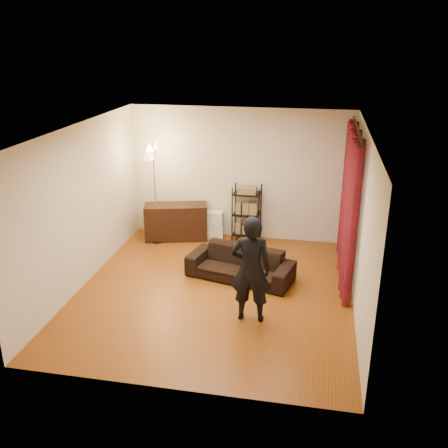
% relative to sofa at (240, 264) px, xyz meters
% --- Properties ---
extents(floor, '(5.00, 5.00, 0.00)m').
position_rel_sofa_xyz_m(floor, '(-0.34, -0.56, -0.27)').
color(floor, brown).
rests_on(floor, ground).
extents(ceiling, '(5.00, 5.00, 0.00)m').
position_rel_sofa_xyz_m(ceiling, '(-0.34, -0.56, 2.43)').
color(ceiling, white).
rests_on(ceiling, ground).
extents(wall_back, '(5.00, 0.00, 5.00)m').
position_rel_sofa_xyz_m(wall_back, '(-0.34, 1.94, 1.08)').
color(wall_back, beige).
rests_on(wall_back, ground).
extents(wall_front, '(5.00, 0.00, 5.00)m').
position_rel_sofa_xyz_m(wall_front, '(-0.34, -3.06, 1.08)').
color(wall_front, beige).
rests_on(wall_front, ground).
extents(wall_left, '(0.00, 5.00, 5.00)m').
position_rel_sofa_xyz_m(wall_left, '(-2.59, -0.56, 1.08)').
color(wall_left, beige).
rests_on(wall_left, ground).
extents(wall_right, '(0.00, 5.00, 5.00)m').
position_rel_sofa_xyz_m(wall_right, '(1.91, -0.56, 1.08)').
color(wall_right, beige).
rests_on(wall_right, ground).
extents(curtain_rod, '(0.04, 2.65, 0.04)m').
position_rel_sofa_xyz_m(curtain_rod, '(1.81, 0.57, 2.31)').
color(curtain_rod, black).
rests_on(curtain_rod, wall_right).
extents(curtain, '(0.22, 2.65, 2.55)m').
position_rel_sofa_xyz_m(curtain, '(1.79, 0.57, 1.01)').
color(curtain, maroon).
rests_on(curtain, ground).
extents(sofa, '(1.96, 1.14, 0.54)m').
position_rel_sofa_xyz_m(sofa, '(0.00, 0.00, 0.00)').
color(sofa, black).
rests_on(sofa, ground).
extents(person, '(0.61, 0.41, 1.65)m').
position_rel_sofa_xyz_m(person, '(0.36, -1.28, 0.55)').
color(person, black).
rests_on(person, ground).
extents(media_cabinet, '(1.36, 0.78, 0.75)m').
position_rel_sofa_xyz_m(media_cabinet, '(-1.60, 1.55, 0.10)').
color(media_cabinet, black).
rests_on(media_cabinet, ground).
extents(storage_boxes, '(0.37, 0.30, 0.58)m').
position_rel_sofa_xyz_m(storage_boxes, '(-0.83, 1.75, 0.02)').
color(storage_boxes, silver).
rests_on(storage_boxes, ground).
extents(wire_shelf, '(0.57, 0.43, 1.18)m').
position_rel_sofa_xyz_m(wire_shelf, '(-0.15, 1.72, 0.32)').
color(wire_shelf, black).
rests_on(wire_shelf, ground).
extents(floor_lamp, '(0.46, 0.46, 2.06)m').
position_rel_sofa_xyz_m(floor_lamp, '(-1.96, 1.34, 0.76)').
color(floor_lamp, silver).
rests_on(floor_lamp, ground).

